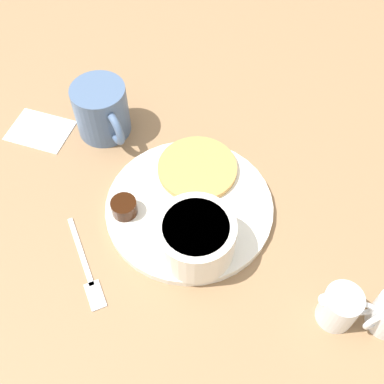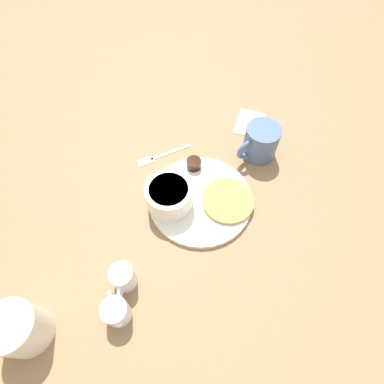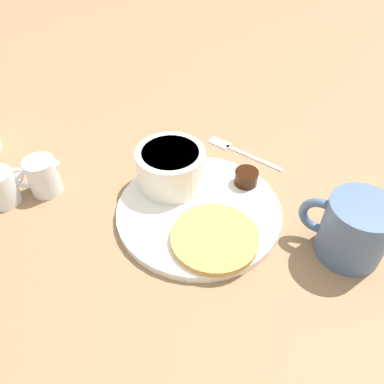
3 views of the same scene
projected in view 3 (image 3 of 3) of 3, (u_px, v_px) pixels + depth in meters
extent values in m
plane|color=#93704C|center=(199.00, 213.00, 0.55)|extent=(4.00, 4.00, 0.00)
cylinder|color=white|center=(199.00, 211.00, 0.55)|extent=(0.24, 0.24, 0.01)
cylinder|color=tan|center=(214.00, 238.00, 0.49)|extent=(0.12, 0.12, 0.01)
cylinder|color=white|center=(171.00, 167.00, 0.56)|extent=(0.10, 0.10, 0.06)
cylinder|color=white|center=(170.00, 154.00, 0.54)|extent=(0.08, 0.08, 0.01)
cylinder|color=black|center=(246.00, 177.00, 0.57)|extent=(0.04, 0.04, 0.02)
cylinder|color=white|center=(174.00, 169.00, 0.59)|extent=(0.05, 0.05, 0.02)
sphere|color=white|center=(173.00, 160.00, 0.57)|extent=(0.03, 0.03, 0.03)
cylinder|color=slate|center=(355.00, 230.00, 0.47)|extent=(0.08, 0.08, 0.09)
torus|color=slate|center=(320.00, 216.00, 0.48)|extent=(0.04, 0.05, 0.06)
cylinder|color=white|center=(43.00, 176.00, 0.57)|extent=(0.05, 0.05, 0.06)
torus|color=white|center=(25.00, 179.00, 0.56)|extent=(0.03, 0.01, 0.03)
cone|color=white|center=(53.00, 160.00, 0.55)|extent=(0.02, 0.02, 0.01)
cylinder|color=white|center=(0.00, 188.00, 0.55)|extent=(0.05, 0.05, 0.05)
torus|color=white|center=(14.00, 177.00, 0.56)|extent=(0.03, 0.02, 0.03)
cube|color=silver|center=(253.00, 157.00, 0.64)|extent=(0.05, 0.10, 0.00)
cube|color=silver|center=(220.00, 143.00, 0.67)|extent=(0.03, 0.04, 0.00)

